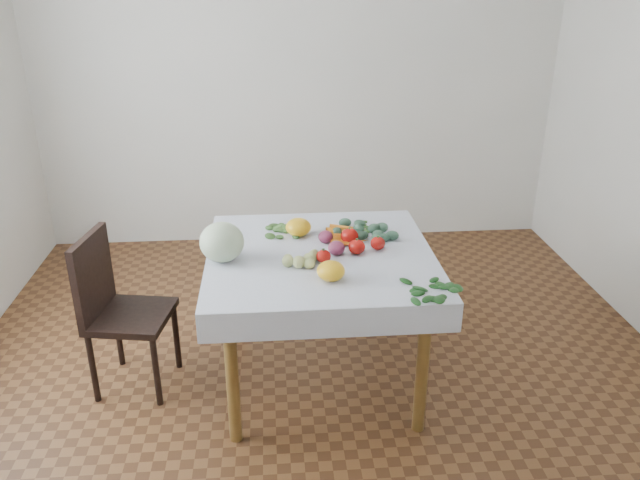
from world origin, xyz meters
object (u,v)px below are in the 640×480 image
(table, at_px, (320,272))
(cabbage, at_px, (222,242))
(heirloom_back, at_px, (298,227))
(chair, at_px, (115,303))
(carrot_bunch, at_px, (349,235))

(table, relative_size, cabbage, 4.66)
(cabbage, distance_m, heirloom_back, 0.48)
(table, height_order, chair, chair)
(chair, relative_size, carrot_bunch, 3.02)
(table, bearing_deg, cabbage, -174.88)
(table, height_order, heirloom_back, heirloom_back)
(chair, xyz_separation_m, cabbage, (0.57, -0.10, 0.36))
(table, relative_size, heirloom_back, 7.39)
(chair, xyz_separation_m, heirloom_back, (0.96, 0.18, 0.31))
(chair, height_order, heirloom_back, chair)
(table, bearing_deg, chair, 176.81)
(chair, xyz_separation_m, carrot_bunch, (1.22, 0.12, 0.28))
(cabbage, distance_m, carrot_bunch, 0.69)
(carrot_bunch, bearing_deg, cabbage, -160.66)
(cabbage, bearing_deg, chair, 169.94)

